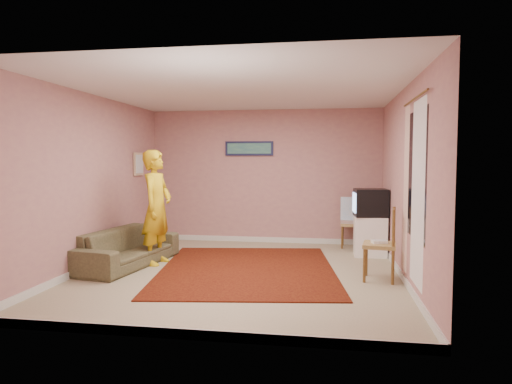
% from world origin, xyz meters
% --- Properties ---
extents(ground, '(5.00, 5.00, 0.00)m').
position_xyz_m(ground, '(0.00, 0.00, 0.00)').
color(ground, tan).
rests_on(ground, ground).
extents(wall_back, '(4.50, 0.02, 2.60)m').
position_xyz_m(wall_back, '(0.00, 2.50, 1.30)').
color(wall_back, tan).
rests_on(wall_back, ground).
extents(wall_front, '(4.50, 0.02, 2.60)m').
position_xyz_m(wall_front, '(0.00, -2.50, 1.30)').
color(wall_front, tan).
rests_on(wall_front, ground).
extents(wall_left, '(0.02, 5.00, 2.60)m').
position_xyz_m(wall_left, '(-2.25, 0.00, 1.30)').
color(wall_left, tan).
rests_on(wall_left, ground).
extents(wall_right, '(0.02, 5.00, 2.60)m').
position_xyz_m(wall_right, '(2.25, 0.00, 1.30)').
color(wall_right, tan).
rests_on(wall_right, ground).
extents(ceiling, '(4.50, 5.00, 0.02)m').
position_xyz_m(ceiling, '(0.00, 0.00, 2.60)').
color(ceiling, silver).
rests_on(ceiling, wall_back).
extents(baseboard_back, '(4.50, 0.02, 0.10)m').
position_xyz_m(baseboard_back, '(0.00, 2.49, 0.05)').
color(baseboard_back, silver).
rests_on(baseboard_back, ground).
extents(baseboard_front, '(4.50, 0.02, 0.10)m').
position_xyz_m(baseboard_front, '(0.00, -2.49, 0.05)').
color(baseboard_front, silver).
rests_on(baseboard_front, ground).
extents(baseboard_left, '(0.02, 5.00, 0.10)m').
position_xyz_m(baseboard_left, '(-2.24, 0.00, 0.05)').
color(baseboard_left, silver).
rests_on(baseboard_left, ground).
extents(baseboard_right, '(0.02, 5.00, 0.10)m').
position_xyz_m(baseboard_right, '(2.24, 0.00, 0.05)').
color(baseboard_right, silver).
rests_on(baseboard_right, ground).
extents(window, '(0.01, 1.10, 1.50)m').
position_xyz_m(window, '(2.24, -0.90, 1.45)').
color(window, black).
rests_on(window, wall_right).
extents(curtain_sheer, '(0.01, 0.75, 2.10)m').
position_xyz_m(curtain_sheer, '(2.23, -1.05, 1.25)').
color(curtain_sheer, white).
rests_on(curtain_sheer, wall_right).
extents(curtain_floral, '(0.01, 0.35, 2.10)m').
position_xyz_m(curtain_floral, '(2.21, -0.35, 1.25)').
color(curtain_floral, white).
rests_on(curtain_floral, wall_right).
extents(curtain_rod, '(0.02, 1.40, 0.02)m').
position_xyz_m(curtain_rod, '(2.20, -0.90, 2.32)').
color(curtain_rod, brown).
rests_on(curtain_rod, wall_right).
extents(picture_back, '(0.95, 0.04, 0.28)m').
position_xyz_m(picture_back, '(-0.30, 2.47, 1.85)').
color(picture_back, '#15183C').
rests_on(picture_back, wall_back).
extents(picture_left, '(0.04, 0.38, 0.42)m').
position_xyz_m(picture_left, '(-2.22, 1.60, 1.55)').
color(picture_left, '#D1B690').
rests_on(picture_left, wall_left).
extents(area_rug, '(2.93, 3.47, 0.02)m').
position_xyz_m(area_rug, '(0.06, 0.20, 0.01)').
color(area_rug, '#320705').
rests_on(area_rug, ground).
extents(tv_cabinet, '(0.53, 0.48, 0.67)m').
position_xyz_m(tv_cabinet, '(1.95, 1.51, 0.34)').
color(tv_cabinet, white).
rests_on(tv_cabinet, ground).
extents(crt_tv, '(0.58, 0.52, 0.46)m').
position_xyz_m(crt_tv, '(1.94, 1.51, 0.90)').
color(crt_tv, black).
rests_on(crt_tv, tv_cabinet).
extents(chair_a, '(0.43, 0.41, 0.48)m').
position_xyz_m(chair_a, '(1.68, 2.20, 0.54)').
color(chair_a, tan).
rests_on(chair_a, ground).
extents(dvd_player, '(0.43, 0.34, 0.07)m').
position_xyz_m(dvd_player, '(1.68, 2.20, 0.49)').
color(dvd_player, '#B9B9BE').
rests_on(dvd_player, chair_a).
extents(blue_throw, '(0.42, 0.05, 0.45)m').
position_xyz_m(blue_throw, '(1.68, 2.20, 0.72)').
color(blue_throw, '#98CBF8').
rests_on(blue_throw, chair_a).
extents(chair_b, '(0.48, 0.50, 0.53)m').
position_xyz_m(chair_b, '(1.93, -0.10, 0.60)').
color(chair_b, tan).
rests_on(chair_b, ground).
extents(game_console, '(0.22, 0.18, 0.04)m').
position_xyz_m(game_console, '(1.93, -0.10, 0.52)').
color(game_console, white).
rests_on(game_console, chair_b).
extents(sofa, '(1.04, 2.02, 0.56)m').
position_xyz_m(sofa, '(-1.80, 0.17, 0.28)').
color(sofa, brown).
rests_on(sofa, ground).
extents(person, '(0.48, 0.68, 1.78)m').
position_xyz_m(person, '(-1.40, 0.37, 0.89)').
color(person, gold).
rests_on(person, ground).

